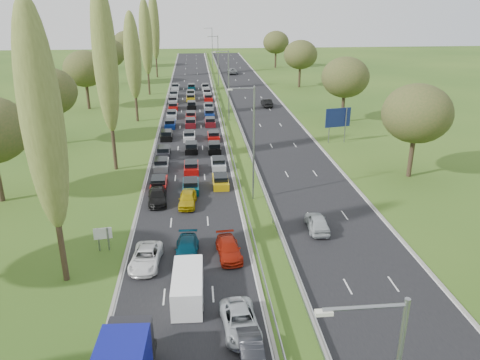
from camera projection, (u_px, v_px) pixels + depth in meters
name	position (u px, v px, depth m)	size (l,w,h in m)	color
ground	(228.00, 118.00, 84.35)	(260.00, 260.00, 0.00)	#2A4D18
near_carriageway	(191.00, 115.00, 86.07)	(10.50, 215.00, 0.04)	black
far_carriageway	(263.00, 114.00, 87.28)	(10.50, 215.00, 0.04)	black
central_reservation	(227.00, 112.00, 86.48)	(2.36, 215.00, 0.32)	gray
lamp_columns	(229.00, 86.00, 80.34)	(0.18, 140.18, 12.00)	gray
poplar_row	(123.00, 55.00, 67.48)	(2.80, 127.80, 22.44)	#2D2116
woodland_left	(41.00, 97.00, 63.09)	(8.00, 166.00, 11.10)	#2D2116
woodland_right	(362.00, 86.00, 70.94)	(8.00, 153.00, 11.10)	#2D2116
traffic_queue_fill	(191.00, 119.00, 81.31)	(9.11, 67.99, 0.80)	#A50C0A
near_car_2	(146.00, 257.00, 37.23)	(2.24, 4.85, 1.35)	white
near_car_3	(157.00, 196.00, 48.84)	(1.92, 4.72, 1.37)	black
near_car_7	(187.00, 249.00, 38.49)	(1.90, 4.68, 1.36)	#043449
near_car_8	(188.00, 199.00, 48.10)	(1.72, 4.27, 1.46)	#B2970B
near_car_9	(251.00, 352.00, 27.29)	(1.38, 3.96, 1.30)	black
near_car_10	(240.00, 321.00, 29.84)	(2.23, 4.83, 1.34)	#AFB5B9
near_car_11	(229.00, 249.00, 38.56)	(1.84, 4.52, 1.31)	#961909
far_car_0	(317.00, 222.00, 42.93)	(1.79, 4.45, 1.52)	#ACB3B6
far_car_1	(267.00, 103.00, 92.83)	(1.61, 4.63, 1.53)	black
far_car_2	(232.00, 71.00, 134.02)	(2.65, 5.75, 1.60)	gray
white_van_front	(188.00, 285.00, 32.93)	(2.07, 5.29, 2.13)	white
white_van_rear	(190.00, 280.00, 33.72)	(1.82, 4.64, 1.86)	white
info_sign	(103.00, 236.00, 39.20)	(1.50, 0.32, 2.10)	gray
direction_sign	(338.00, 119.00, 68.37)	(3.93, 0.93, 5.20)	gray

